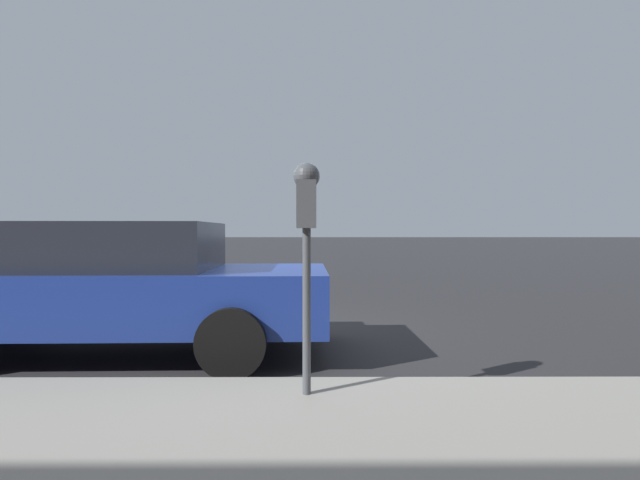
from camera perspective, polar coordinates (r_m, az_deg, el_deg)
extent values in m
plane|color=#2B2B2D|center=(6.41, -9.03, -10.93)|extent=(220.00, 220.00, 0.00)
cylinder|color=#4C5156|center=(3.63, -1.54, -8.13)|extent=(0.06, 0.06, 1.20)
cube|color=#4C5156|center=(3.59, -1.55, 4.09)|extent=(0.20, 0.14, 0.34)
sphere|color=#4C5156|center=(3.61, -1.55, 7.31)|extent=(0.19, 0.19, 0.19)
cube|color=#B21919|center=(3.69, -1.51, 3.34)|extent=(0.01, 0.11, 0.12)
cube|color=black|center=(3.70, -1.51, 5.18)|extent=(0.01, 0.10, 0.08)
cube|color=navy|center=(5.84, -23.00, -6.01)|extent=(1.91, 4.71, 0.60)
cube|color=#232833|center=(5.87, -24.73, -0.61)|extent=(1.64, 2.65, 0.50)
cylinder|color=black|center=(6.41, -7.69, -8.02)|extent=(0.23, 0.64, 0.64)
cylinder|color=black|center=(4.66, -10.09, -11.45)|extent=(0.23, 0.64, 0.64)
cylinder|color=black|center=(7.31, -31.06, -7.04)|extent=(0.23, 0.64, 0.64)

